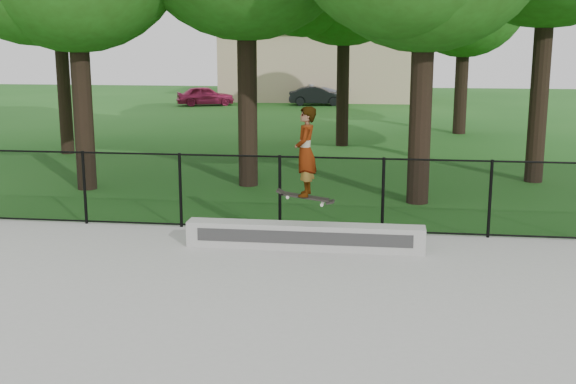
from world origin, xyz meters
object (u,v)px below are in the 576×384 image
(car_b, at_px, (317,96))
(skater_airborne, at_px, (306,154))
(car_a, at_px, (205,96))
(car_c, at_px, (342,93))
(grind_ledge, at_px, (305,236))

(car_b, relative_size, skater_airborne, 1.72)
(car_a, height_order, car_c, car_c)
(car_c, xyz_separation_m, skater_airborne, (1.19, -31.18, 1.22))
(car_a, height_order, car_b, car_a)
(car_b, distance_m, car_c, 2.33)
(car_a, bearing_deg, skater_airborne, 176.06)
(car_a, relative_size, car_b, 1.11)
(grind_ledge, bearing_deg, car_a, 107.45)
(grind_ledge, bearing_deg, car_b, 94.92)
(car_b, xyz_separation_m, skater_airborne, (2.53, -29.28, 1.28))
(grind_ledge, xyz_separation_m, skater_airborne, (0.02, -0.14, 1.52))
(grind_ledge, xyz_separation_m, car_a, (-8.84, 28.11, 0.27))
(grind_ledge, relative_size, car_c, 1.14)
(skater_airborne, bearing_deg, car_a, 107.42)
(car_b, relative_size, car_c, 0.78)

